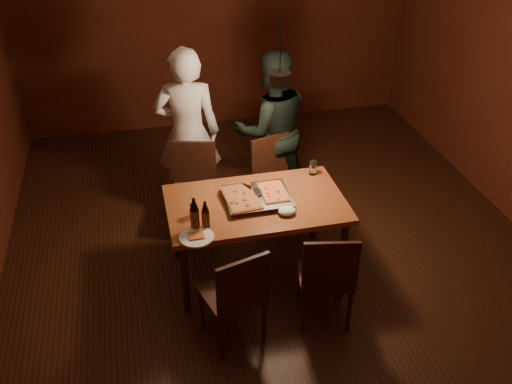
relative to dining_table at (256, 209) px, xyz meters
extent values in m
plane|color=#3B1B10|center=(0.24, 0.20, -0.68)|extent=(6.00, 6.00, 0.00)
plane|color=maroon|center=(0.24, 3.20, 0.72)|extent=(5.00, 0.00, 5.00)
cube|color=brown|center=(0.00, 0.00, 0.05)|extent=(1.50, 0.90, 0.05)
cylinder|color=#38190F|center=(-0.67, -0.37, -0.33)|extent=(0.06, 0.06, 0.70)
cylinder|color=#38190F|center=(0.67, -0.37, -0.33)|extent=(0.06, 0.06, 0.70)
cylinder|color=#38190F|center=(-0.67, 0.37, -0.33)|extent=(0.06, 0.06, 0.70)
cylinder|color=#38190F|center=(0.67, 0.37, -0.33)|extent=(0.06, 0.06, 0.70)
cube|color=#38190F|center=(-0.44, 0.75, -0.25)|extent=(0.51, 0.51, 0.04)
cube|color=#38190F|center=(-0.40, 0.93, -0.01)|extent=(0.41, 0.13, 0.45)
cube|color=#38190F|center=(0.40, 0.69, -0.25)|extent=(0.52, 0.52, 0.04)
cube|color=#38190F|center=(0.35, 0.88, -0.01)|extent=(0.41, 0.15, 0.45)
cube|color=#38190F|center=(-0.36, -0.72, -0.25)|extent=(0.52, 0.52, 0.04)
cube|color=#38190F|center=(-0.30, -0.91, -0.01)|extent=(0.41, 0.15, 0.45)
cube|color=#38190F|center=(0.40, -0.67, -0.25)|extent=(0.49, 0.49, 0.04)
cube|color=#38190F|center=(0.37, -0.85, -0.01)|extent=(0.42, 0.11, 0.45)
cube|color=silver|center=(0.02, 0.02, 0.10)|extent=(0.59, 0.50, 0.05)
cube|color=maroon|center=(-0.12, 0.01, 0.13)|extent=(0.30, 0.44, 0.02)
cube|color=gold|center=(0.16, 0.04, 0.13)|extent=(0.22, 0.34, 0.02)
cylinder|color=black|center=(-0.55, -0.26, 0.16)|extent=(0.07, 0.07, 0.18)
cone|color=black|center=(-0.55, -0.26, 0.30)|extent=(0.07, 0.07, 0.10)
cylinder|color=black|center=(-0.47, -0.27, 0.15)|extent=(0.06, 0.06, 0.15)
cone|color=black|center=(-0.47, -0.27, 0.27)|extent=(0.06, 0.06, 0.09)
cylinder|color=silver|center=(-0.54, -0.09, 0.13)|extent=(0.07, 0.07, 0.11)
cylinder|color=silver|center=(0.61, 0.33, 0.14)|extent=(0.06, 0.06, 0.13)
cylinder|color=white|center=(-0.56, -0.38, 0.08)|extent=(0.27, 0.27, 0.02)
cube|color=gold|center=(-0.56, -0.38, 0.10)|extent=(0.12, 0.10, 0.01)
ellipsoid|color=white|center=(0.20, -0.23, 0.10)|extent=(0.15, 0.11, 0.06)
imported|color=silver|center=(-0.42, 1.16, 0.20)|extent=(0.69, 0.50, 1.75)
imported|color=black|center=(0.43, 1.15, 0.15)|extent=(0.82, 0.65, 1.66)
cylinder|color=black|center=(0.24, 0.20, 1.07)|extent=(0.18, 0.18, 0.10)
cylinder|color=black|center=(0.24, 0.20, 1.62)|extent=(0.01, 0.01, 1.00)
camera|label=1|loc=(-0.91, -3.90, 2.73)|focal=40.00mm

